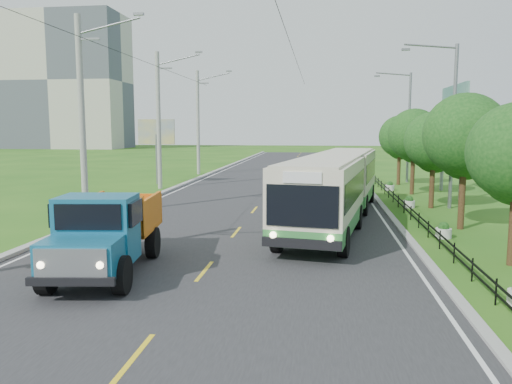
% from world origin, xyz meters
% --- Properties ---
extents(ground, '(240.00, 240.00, 0.00)m').
position_xyz_m(ground, '(0.00, 0.00, 0.00)').
color(ground, '#235915').
rests_on(ground, ground).
extents(road, '(14.00, 120.00, 0.02)m').
position_xyz_m(road, '(0.00, 20.00, 0.01)').
color(road, '#28282B').
rests_on(road, ground).
extents(curb_left, '(0.40, 120.00, 0.15)m').
position_xyz_m(curb_left, '(-7.20, 20.00, 0.07)').
color(curb_left, '#9E9E99').
rests_on(curb_left, ground).
extents(curb_right, '(0.30, 120.00, 0.10)m').
position_xyz_m(curb_right, '(7.15, 20.00, 0.05)').
color(curb_right, '#9E9E99').
rests_on(curb_right, ground).
extents(edge_line_left, '(0.12, 120.00, 0.00)m').
position_xyz_m(edge_line_left, '(-6.65, 20.00, 0.02)').
color(edge_line_left, silver).
rests_on(edge_line_left, road).
extents(edge_line_right, '(0.12, 120.00, 0.00)m').
position_xyz_m(edge_line_right, '(6.65, 20.00, 0.02)').
color(edge_line_right, silver).
rests_on(edge_line_right, road).
extents(centre_dash, '(0.12, 2.20, 0.00)m').
position_xyz_m(centre_dash, '(0.00, 0.00, 0.02)').
color(centre_dash, yellow).
rests_on(centre_dash, road).
extents(railing_right, '(0.04, 40.00, 0.60)m').
position_xyz_m(railing_right, '(8.00, 14.00, 0.30)').
color(railing_right, black).
rests_on(railing_right, ground).
extents(pole_near, '(3.51, 0.32, 10.00)m').
position_xyz_m(pole_near, '(-8.26, 9.00, 5.09)').
color(pole_near, gray).
rests_on(pole_near, ground).
extents(pole_mid, '(3.51, 0.32, 10.00)m').
position_xyz_m(pole_mid, '(-8.26, 21.00, 5.09)').
color(pole_mid, gray).
rests_on(pole_mid, ground).
extents(pole_far, '(3.51, 0.32, 10.00)m').
position_xyz_m(pole_far, '(-8.26, 33.00, 5.09)').
color(pole_far, gray).
rests_on(pole_far, ground).
extents(tree_third, '(3.60, 3.62, 6.00)m').
position_xyz_m(tree_third, '(9.86, 8.14, 3.99)').
color(tree_third, '#382314').
rests_on(tree_third, ground).
extents(tree_fourth, '(3.24, 3.31, 5.40)m').
position_xyz_m(tree_fourth, '(9.86, 14.14, 3.59)').
color(tree_fourth, '#382314').
rests_on(tree_fourth, ground).
extents(tree_fifth, '(3.48, 3.52, 5.80)m').
position_xyz_m(tree_fifth, '(9.86, 20.14, 3.85)').
color(tree_fifth, '#382314').
rests_on(tree_fifth, ground).
extents(tree_back, '(3.30, 3.36, 5.50)m').
position_xyz_m(tree_back, '(9.86, 26.14, 3.65)').
color(tree_back, '#382314').
rests_on(tree_back, ground).
extents(streetlight_mid, '(3.02, 0.20, 9.07)m').
position_xyz_m(streetlight_mid, '(10.64, 14.00, 4.90)').
color(streetlight_mid, slate).
rests_on(streetlight_mid, ground).
extents(streetlight_far, '(3.02, 0.20, 9.07)m').
position_xyz_m(streetlight_far, '(10.64, 28.00, 4.90)').
color(streetlight_far, slate).
rests_on(streetlight_far, ground).
extents(planter_near, '(0.64, 0.64, 0.67)m').
position_xyz_m(planter_near, '(8.60, 6.00, 0.29)').
color(planter_near, silver).
rests_on(planter_near, ground).
extents(planter_mid, '(0.64, 0.64, 0.67)m').
position_xyz_m(planter_mid, '(8.60, 14.00, 0.29)').
color(planter_mid, silver).
rests_on(planter_mid, ground).
extents(planter_far, '(0.64, 0.64, 0.67)m').
position_xyz_m(planter_far, '(8.60, 22.00, 0.29)').
color(planter_far, silver).
rests_on(planter_far, ground).
extents(billboard_left, '(3.00, 0.20, 5.20)m').
position_xyz_m(billboard_left, '(-9.50, 24.00, 3.87)').
color(billboard_left, slate).
rests_on(billboard_left, ground).
extents(billboard_right, '(0.24, 6.00, 7.30)m').
position_xyz_m(billboard_right, '(12.30, 20.00, 5.34)').
color(billboard_right, slate).
rests_on(billboard_right, ground).
extents(apartment_near, '(28.00, 14.00, 30.00)m').
position_xyz_m(apartment_near, '(-55.00, 95.00, 15.00)').
color(apartment_near, '#B7B2A3').
rests_on(apartment_near, ground).
extents(apartment_far, '(24.00, 14.00, 26.00)m').
position_xyz_m(apartment_far, '(-80.00, 120.00, 13.00)').
color(apartment_far, '#B7B2A3').
rests_on(apartment_far, ground).
extents(bus, '(5.28, 16.54, 3.15)m').
position_xyz_m(bus, '(4.32, 9.13, 1.90)').
color(bus, '#34833B').
rests_on(bus, ground).
extents(dump_truck, '(2.95, 6.21, 2.52)m').
position_xyz_m(dump_truck, '(-2.96, -0.46, 1.42)').
color(dump_truck, '#166285').
rests_on(dump_truck, ground).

